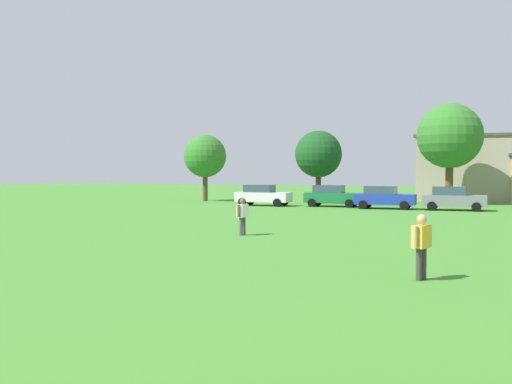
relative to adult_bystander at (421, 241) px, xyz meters
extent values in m
plane|color=#42842D|center=(-7.61, 15.07, -1.00)|extent=(160.00, 160.00, 0.00)
cylinder|color=#3F3833|center=(-0.04, -0.12, -0.59)|extent=(0.15, 0.15, 0.82)
cylinder|color=#3F3833|center=(0.04, 0.12, -0.59)|extent=(0.15, 0.15, 0.82)
cube|color=yellow|center=(0.00, 0.00, 0.12)|extent=(0.49, 0.62, 0.58)
cylinder|color=tan|center=(-0.12, -0.32, 0.13)|extent=(0.12, 0.12, 0.55)
cylinder|color=tan|center=(0.12, 0.32, 0.13)|extent=(0.12, 0.12, 0.55)
sphere|color=tan|center=(0.00, 0.00, 0.56)|extent=(0.26, 0.26, 0.26)
cylinder|color=#4C4C51|center=(-8.28, 8.08, -0.61)|extent=(0.15, 0.15, 0.78)
cylinder|color=#4C4C51|center=(-8.24, 8.32, -0.61)|extent=(0.15, 0.15, 0.78)
cube|color=white|center=(-8.26, 8.20, 0.06)|extent=(0.38, 0.56, 0.56)
cylinder|color=brown|center=(-8.31, 7.88, 0.08)|extent=(0.11, 0.11, 0.52)
cylinder|color=brown|center=(-8.21, 8.52, 0.08)|extent=(0.11, 0.11, 0.52)
sphere|color=brown|center=(-8.26, 8.20, 0.48)|extent=(0.25, 0.25, 0.25)
cube|color=white|center=(-14.89, 28.98, -0.30)|extent=(4.30, 1.80, 0.76)
cube|color=#334756|center=(-15.23, 28.98, 0.38)|extent=(2.24, 1.58, 0.60)
cylinder|color=black|center=(-13.43, 29.88, -0.68)|extent=(0.64, 0.22, 0.64)
cylinder|color=black|center=(-13.43, 28.08, -0.68)|extent=(0.64, 0.22, 0.64)
cylinder|color=black|center=(-16.35, 29.88, -0.68)|extent=(0.64, 0.22, 0.64)
cylinder|color=black|center=(-16.35, 28.08, -0.68)|extent=(0.64, 0.22, 0.64)
cube|color=#196B38|center=(-9.42, 29.80, -0.30)|extent=(4.30, 1.80, 0.76)
cube|color=#334756|center=(-9.76, 29.80, 0.38)|extent=(2.24, 1.58, 0.60)
cylinder|color=black|center=(-7.95, 30.70, -0.68)|extent=(0.64, 0.22, 0.64)
cylinder|color=black|center=(-7.95, 28.90, -0.68)|extent=(0.64, 0.22, 0.64)
cylinder|color=black|center=(-10.88, 30.70, -0.68)|extent=(0.64, 0.22, 0.64)
cylinder|color=black|center=(-10.88, 28.90, -0.68)|extent=(0.64, 0.22, 0.64)
cube|color=#1E38AD|center=(-5.22, 28.55, -0.30)|extent=(4.30, 1.80, 0.76)
cube|color=#334756|center=(-5.56, 28.55, 0.38)|extent=(2.24, 1.58, 0.60)
cylinder|color=black|center=(-3.75, 29.45, -0.68)|extent=(0.64, 0.22, 0.64)
cylinder|color=black|center=(-3.75, 27.65, -0.68)|extent=(0.64, 0.22, 0.64)
cylinder|color=black|center=(-6.68, 29.45, -0.68)|extent=(0.64, 0.22, 0.64)
cylinder|color=black|center=(-6.68, 27.65, -0.68)|extent=(0.64, 0.22, 0.64)
cube|color=slate|center=(-0.40, 28.52, -0.30)|extent=(4.30, 1.80, 0.76)
cube|color=#334756|center=(-0.74, 28.52, 0.38)|extent=(2.24, 1.58, 0.60)
cylinder|color=black|center=(1.06, 29.42, -0.68)|extent=(0.64, 0.22, 0.64)
cylinder|color=black|center=(1.06, 27.62, -0.68)|extent=(0.64, 0.22, 0.64)
cylinder|color=black|center=(-1.86, 29.42, -0.68)|extent=(0.64, 0.22, 0.64)
cylinder|color=black|center=(-1.86, 27.62, -0.68)|extent=(0.64, 0.22, 0.64)
cylinder|color=brown|center=(-22.54, 34.22, 0.24)|extent=(0.46, 0.46, 2.48)
sphere|color=#337528|center=(-22.54, 34.22, 3.15)|extent=(3.92, 3.92, 3.92)
cylinder|color=brown|center=(-11.63, 33.65, 0.26)|extent=(0.46, 0.46, 2.52)
sphere|color=#194C1E|center=(-11.63, 33.65, 3.21)|extent=(3.98, 3.98, 3.98)
cylinder|color=brown|center=(-1.14, 36.19, 0.70)|extent=(0.63, 0.63, 3.40)
sphere|color=#337528|center=(-1.14, 36.19, 4.67)|extent=(5.36, 5.36, 5.36)
cube|color=tan|center=(1.69, 43.77, 1.93)|extent=(11.98, 6.41, 5.86)
cube|color=#4C4742|center=(1.69, 43.77, 4.98)|extent=(12.46, 6.66, 0.24)
camera|label=1|loc=(1.44, -15.70, 1.79)|focal=41.96mm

